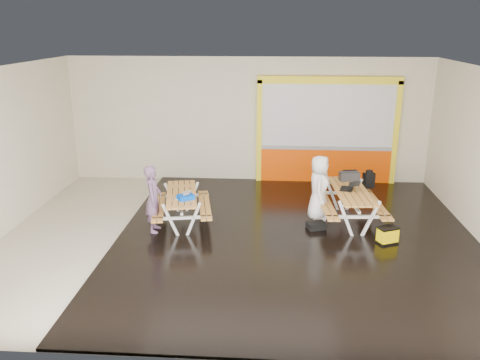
# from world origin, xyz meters

# --- Properties ---
(room) EXTENTS (10.02, 8.02, 3.52)m
(room) POSITION_xyz_m (0.00, 0.00, 1.75)
(room) COLOR beige
(room) RESTS_ON ground
(deck) EXTENTS (7.50, 7.98, 0.05)m
(deck) POSITION_xyz_m (1.25, 0.00, 0.03)
(deck) COLOR black
(deck) RESTS_ON room
(kiosk) EXTENTS (3.88, 0.16, 3.00)m
(kiosk) POSITION_xyz_m (2.20, 3.93, 1.44)
(kiosk) COLOR #F24800
(kiosk) RESTS_ON room
(picnic_table_left) EXTENTS (1.57, 2.05, 0.74)m
(picnic_table_left) POSITION_xyz_m (-1.29, 0.64, 0.57)
(picnic_table_left) COLOR #C48538
(picnic_table_left) RESTS_ON deck
(picnic_table_right) EXTENTS (1.52, 2.12, 0.81)m
(picnic_table_right) POSITION_xyz_m (2.48, 0.94, 0.62)
(picnic_table_right) COLOR #C48538
(picnic_table_right) RESTS_ON deck
(person_left) EXTENTS (0.38, 0.55, 1.47)m
(person_left) POSITION_xyz_m (-1.80, 0.14, 0.78)
(person_left) COLOR #6A4D6F
(person_left) RESTS_ON deck
(person_right) EXTENTS (0.54, 0.76, 1.47)m
(person_right) POSITION_xyz_m (1.77, 0.95, 0.84)
(person_right) COLOR white
(person_right) RESTS_ON deck
(laptop_left) EXTENTS (0.34, 0.32, 0.14)m
(laptop_left) POSITION_xyz_m (-1.21, 0.35, 0.79)
(laptop_left) COLOR silver
(laptop_left) RESTS_ON picnic_table_left
(laptop_right) EXTENTS (0.50, 0.47, 0.18)m
(laptop_right) POSITION_xyz_m (2.44, 0.97, 0.87)
(laptop_right) COLOR black
(laptop_right) RESTS_ON picnic_table_right
(blue_pouch) EXTENTS (0.41, 0.38, 0.10)m
(blue_pouch) POSITION_xyz_m (-1.13, 0.26, 0.79)
(blue_pouch) COLOR blue
(blue_pouch) RESTS_ON picnic_table_left
(toolbox) EXTENTS (0.49, 0.30, 0.26)m
(toolbox) POSITION_xyz_m (2.53, 1.65, 0.91)
(toolbox) COLOR black
(toolbox) RESTS_ON picnic_table_right
(backpack) EXTENTS (0.30, 0.25, 0.44)m
(backpack) POSITION_xyz_m (3.05, 1.97, 0.74)
(backpack) COLOR black
(backpack) RESTS_ON picnic_table_right
(dark_case) EXTENTS (0.45, 0.39, 0.14)m
(dark_case) POSITION_xyz_m (1.70, 0.49, 0.12)
(dark_case) COLOR black
(dark_case) RESTS_ON deck
(fluke_bag) EXTENTS (0.48, 0.41, 0.35)m
(fluke_bag) POSITION_xyz_m (3.09, -0.16, 0.22)
(fluke_bag) COLOR black
(fluke_bag) RESTS_ON deck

